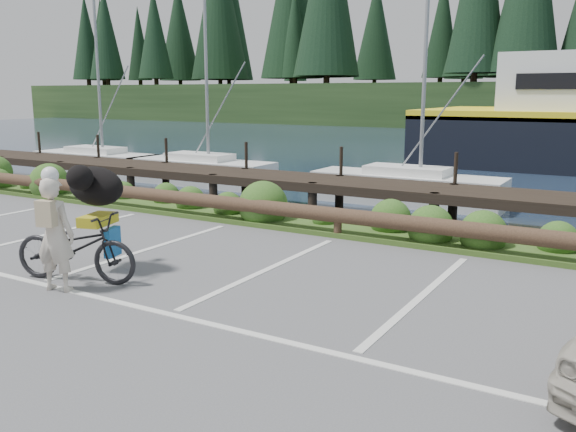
% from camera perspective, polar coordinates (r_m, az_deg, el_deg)
% --- Properties ---
extents(ground, '(72.00, 72.00, 0.00)m').
position_cam_1_polar(ground, '(8.45, -9.25, -8.27)').
color(ground, '#525255').
extents(vegetation_strip, '(34.00, 1.60, 0.10)m').
position_cam_1_polar(vegetation_strip, '(12.79, 6.03, -1.16)').
color(vegetation_strip, '#3D5B21').
rests_on(vegetation_strip, ground).
extents(log_rail, '(32.00, 0.30, 0.60)m').
position_cam_1_polar(log_rail, '(12.19, 4.66, -2.01)').
color(log_rail, '#443021').
rests_on(log_rail, ground).
extents(bicycle, '(2.13, 1.22, 1.06)m').
position_cam_1_polar(bicycle, '(9.80, -19.27, -2.78)').
color(bicycle, black).
rests_on(bicycle, ground).
extents(cyclist, '(0.69, 0.55, 1.67)m').
position_cam_1_polar(cyclist, '(9.35, -21.00, -1.62)').
color(cyclist, beige).
rests_on(cyclist, ground).
extents(dog, '(0.80, 1.19, 0.63)m').
position_cam_1_polar(dog, '(10.16, -17.54, 2.69)').
color(dog, black).
rests_on(dog, bicycle).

